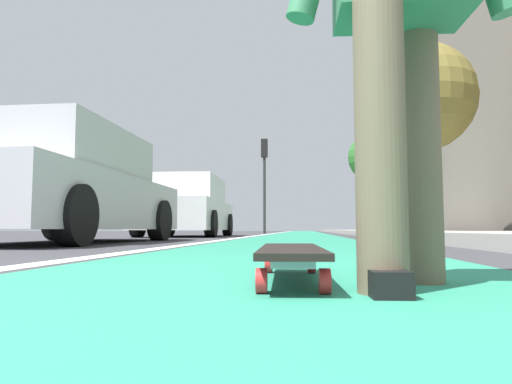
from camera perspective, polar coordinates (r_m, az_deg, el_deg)
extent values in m
plane|color=#38383D|center=(10.76, 5.13, -5.51)|extent=(80.00, 80.00, 0.00)
cube|color=#288466|center=(24.76, 5.59, -4.98)|extent=(56.00, 2.03, 0.00)
cube|color=silver|center=(20.80, 2.30, -5.07)|extent=(52.00, 0.16, 0.01)
cube|color=#9E9B93|center=(19.01, 15.30, -4.75)|extent=(52.00, 3.20, 0.14)
cube|color=slate|center=(24.12, 19.84, 8.93)|extent=(40.00, 1.20, 11.41)
cylinder|color=red|center=(1.88, 1.56, -8.85)|extent=(0.07, 0.03, 0.07)
cylinder|color=red|center=(1.88, 6.80, -8.81)|extent=(0.07, 0.03, 0.07)
cylinder|color=red|center=(1.28, 0.68, -10.83)|extent=(0.07, 0.03, 0.07)
cylinder|color=red|center=(1.29, 8.41, -10.77)|extent=(0.07, 0.03, 0.07)
cube|color=silver|center=(1.88, 4.17, -7.39)|extent=(0.07, 0.12, 0.02)
cube|color=silver|center=(1.28, 4.54, -8.70)|extent=(0.07, 0.12, 0.02)
cube|color=black|center=(1.58, 4.32, -7.11)|extent=(0.85, 0.24, 0.02)
cylinder|color=brown|center=(1.34, 14.96, 5.72)|extent=(0.14, 0.14, 0.82)
cylinder|color=brown|center=(1.63, 19.35, 3.98)|extent=(0.14, 0.14, 0.82)
cube|color=black|center=(1.32, 15.30, -10.48)|extent=(0.26, 0.11, 0.07)
cube|color=#B7B7BC|center=(6.65, -22.35, -1.21)|extent=(4.34, 1.85, 0.70)
cube|color=#B7B7BC|center=(6.58, -22.81, 4.52)|extent=(2.40, 1.68, 0.60)
cube|color=#4C606B|center=(7.63, -18.43, 3.19)|extent=(0.06, 1.58, 0.51)
cylinder|color=black|center=(8.23, -23.11, -3.24)|extent=(0.64, 0.23, 0.63)
cylinder|color=black|center=(7.53, -11.70, -3.42)|extent=(0.64, 0.23, 0.63)
cylinder|color=black|center=(5.05, -21.26, -2.67)|extent=(0.64, 0.23, 0.63)
cube|color=silver|center=(11.76, -8.36, -2.91)|extent=(4.38, 1.86, 0.70)
cube|color=silver|center=(11.65, -8.49, 0.31)|extent=(2.43, 1.66, 0.60)
cube|color=#4C606B|center=(12.81, -7.31, -0.15)|extent=(0.08, 1.53, 0.51)
cylinder|color=black|center=(13.25, -10.58, -3.98)|extent=(0.61, 0.24, 0.60)
cylinder|color=black|center=(12.93, -3.49, -4.03)|extent=(0.61, 0.24, 0.60)
cylinder|color=black|center=(10.68, -14.28, -3.78)|extent=(0.61, 0.24, 0.60)
cylinder|color=black|center=(10.28, -5.52, -3.88)|extent=(0.61, 0.24, 0.60)
cylinder|color=#2D2D2D|center=(20.24, 1.04, -0.38)|extent=(0.12, 0.12, 3.33)
cube|color=black|center=(20.49, 1.03, 5.39)|extent=(0.24, 0.28, 0.80)
sphere|color=red|center=(20.67, 1.06, 6.04)|extent=(0.16, 0.16, 0.16)
sphere|color=#392907|center=(20.62, 1.06, 5.33)|extent=(0.16, 0.16, 0.16)
sphere|color=black|center=(20.58, 1.06, 4.61)|extent=(0.16, 0.16, 0.16)
cylinder|color=brown|center=(11.24, 19.70, 0.72)|extent=(0.26, 0.26, 2.33)
sphere|color=olive|center=(11.60, 19.42, 10.82)|extent=(2.51, 2.51, 2.51)
cylinder|color=brown|center=(18.71, 14.16, -1.42)|extent=(0.21, 0.21, 2.34)
sphere|color=#2D6B28|center=(18.89, 14.05, 4.14)|extent=(1.89, 1.89, 1.89)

